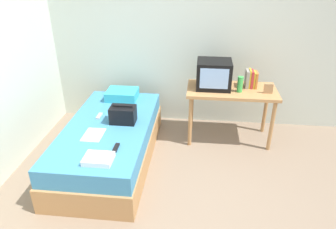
# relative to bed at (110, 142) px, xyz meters

# --- Properties ---
(ground_plane) EXTENTS (8.00, 8.00, 0.00)m
(ground_plane) POSITION_rel_bed_xyz_m (0.86, -0.77, -0.25)
(ground_plane) COLOR #84705B
(wall_back) EXTENTS (5.20, 0.10, 2.60)m
(wall_back) POSITION_rel_bed_xyz_m (0.86, 1.23, 1.05)
(wall_back) COLOR silver
(wall_back) RESTS_ON ground
(bed) EXTENTS (1.00, 2.00, 0.50)m
(bed) POSITION_rel_bed_xyz_m (0.00, 0.00, 0.00)
(bed) COLOR #B27F4C
(bed) RESTS_ON ground
(desk) EXTENTS (1.16, 0.60, 0.74)m
(desk) POSITION_rel_bed_xyz_m (1.48, 0.69, 0.40)
(desk) COLOR #B27F4C
(desk) RESTS_ON ground
(tv) EXTENTS (0.44, 0.39, 0.36)m
(tv) POSITION_rel_bed_xyz_m (1.24, 0.72, 0.67)
(tv) COLOR black
(tv) RESTS_ON desk
(water_bottle) EXTENTS (0.07, 0.07, 0.20)m
(water_bottle) POSITION_rel_bed_xyz_m (1.57, 0.60, 0.60)
(water_bottle) COLOR green
(water_bottle) RESTS_ON desk
(book_row) EXTENTS (0.15, 0.17, 0.24)m
(book_row) POSITION_rel_bed_xyz_m (1.72, 0.78, 0.61)
(book_row) COLOR gray
(book_row) RESTS_ON desk
(picture_frame) EXTENTS (0.11, 0.02, 0.13)m
(picture_frame) POSITION_rel_bed_xyz_m (1.92, 0.59, 0.56)
(picture_frame) COLOR #9E754C
(picture_frame) RESTS_ON desk
(pillow) EXTENTS (0.42, 0.34, 0.12)m
(pillow) POSITION_rel_bed_xyz_m (-0.01, 0.75, 0.32)
(pillow) COLOR #33A8B7
(pillow) RESTS_ON bed
(handbag) EXTENTS (0.30, 0.20, 0.23)m
(handbag) POSITION_rel_bed_xyz_m (0.17, 0.08, 0.36)
(handbag) COLOR black
(handbag) RESTS_ON bed
(magazine) EXTENTS (0.21, 0.29, 0.01)m
(magazine) POSITION_rel_bed_xyz_m (-0.09, -0.26, 0.26)
(magazine) COLOR white
(magazine) RESTS_ON bed
(remote_dark) EXTENTS (0.04, 0.16, 0.02)m
(remote_dark) POSITION_rel_bed_xyz_m (0.23, -0.50, 0.27)
(remote_dark) COLOR black
(remote_dark) RESTS_ON bed
(remote_silver) EXTENTS (0.04, 0.14, 0.02)m
(remote_silver) POSITION_rel_bed_xyz_m (-0.16, 0.18, 0.27)
(remote_silver) COLOR #B7B7BC
(remote_silver) RESTS_ON bed
(folded_towel) EXTENTS (0.28, 0.22, 0.05)m
(folded_towel) POSITION_rel_bed_xyz_m (0.12, -0.74, 0.28)
(folded_towel) COLOR white
(folded_towel) RESTS_ON bed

